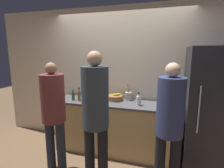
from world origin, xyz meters
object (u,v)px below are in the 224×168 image
Objects in this scene: fruit_bowl at (115,98)px; bottle_clear at (139,100)px; bottle_amber at (79,96)px; cup_black at (88,99)px; bottle_green at (73,96)px; person_right at (170,121)px; person_left at (53,109)px; refrigerator at (210,110)px; person_center at (95,112)px; utensil_crock at (128,96)px; cup_yellow at (175,103)px.

fruit_bowl is 1.29× the size of bottle_clear.
bottle_amber is 0.19m from cup_black.
bottle_amber is 2.54× the size of cup_black.
bottle_green is (-0.73, -0.21, 0.03)m from fruit_bowl.
person_right is 1.77m from bottle_green.
refrigerator is at bearing 19.03° from person_left.
cup_black is (-0.41, -0.24, 0.00)m from fruit_bowl.
person_center is at bearing -47.21° from bottle_green.
person_right is at bearing -55.29° from bottle_clear.
person_center is at bearing -13.13° from person_left.
utensil_crock is (-0.69, 0.94, 0.03)m from person_right.
cup_yellow is at bearing 6.34° from bottle_amber.
refrigerator reaches higher than bottle_clear.
utensil_crock is at bearing 17.99° from fruit_bowl.
utensil_crock is at bearing 16.50° from bottle_green.
person_right is at bearing -22.91° from bottle_amber.
person_left is 1.10m from fruit_bowl.
person_right is at bearing -97.50° from cup_yellow.
person_right is 8.80× the size of bottle_green.
person_left is 1.60m from person_right.
bottle_clear is (-1.06, -0.07, 0.08)m from refrigerator.
bottle_green is (-2.23, -0.09, 0.07)m from refrigerator.
bottle_amber is (-1.52, 0.64, 0.05)m from person_right.
utensil_crock reaches higher than bottle_amber.
refrigerator is 1.51m from fruit_bowl.
bottle_green is at bearing 158.18° from person_right.
fruit_bowl is at bearing 92.33° from person_center.
fruit_bowl is at bearing 156.85° from bottle_clear.
refrigerator is 6.69× the size of fruit_bowl.
person_center is 1.40m from cup_yellow.
fruit_bowl is (-0.92, 0.87, -0.00)m from person_right.
bottle_amber is 2.73× the size of cup_yellow.
bottle_clear is at bearing -50.49° from utensil_crock.
person_right is at bearing 11.14° from person_center.
bottle_clear is at bearing 1.86° from bottle_amber.
refrigerator reaches higher than bottle_amber.
cup_yellow is at bearing 171.50° from refrigerator.
cup_black is (-0.86, -0.05, -0.04)m from bottle_clear.
cup_yellow is (1.03, -0.05, -0.01)m from fruit_bowl.
cup_yellow is at bearing -2.58° from fruit_bowl.
refrigerator reaches higher than cup_black.
person_center reaches higher than cup_black.
person_left reaches higher than bottle_clear.
person_left is 8.68× the size of bottle_green.
refrigerator is at bearing -8.50° from cup_yellow.
bottle_amber reaches higher than cup_black.
fruit_bowl is (-0.04, 1.04, -0.09)m from person_center.
bottle_amber is at bearing 82.97° from person_left.
bottle_clear is at bearing 3.25° from cup_black.
person_left is 5.43× the size of utensil_crock.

